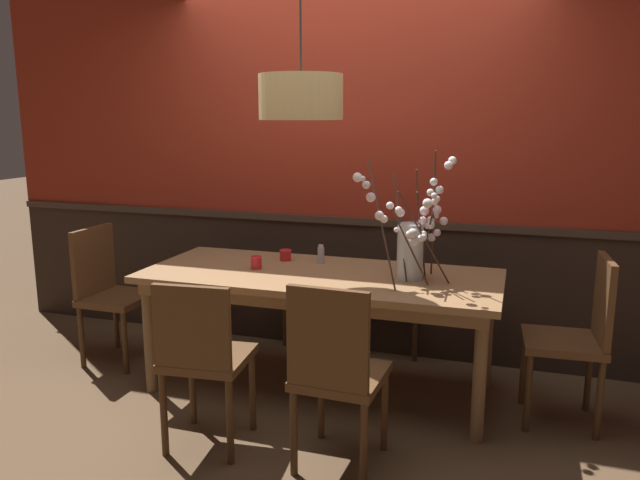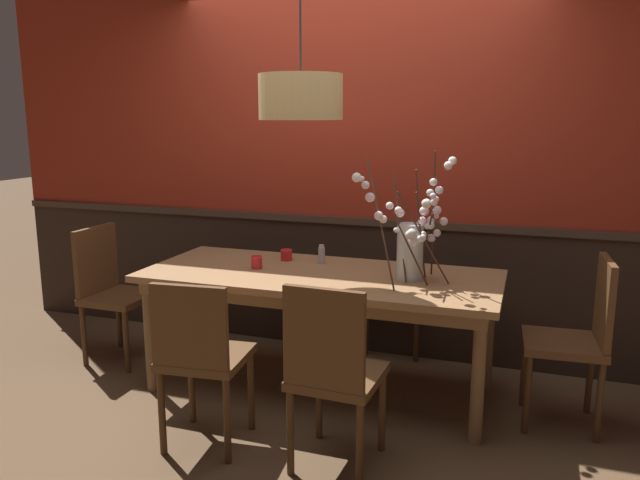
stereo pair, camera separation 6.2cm
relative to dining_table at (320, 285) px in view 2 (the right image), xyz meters
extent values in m
plane|color=brown|center=(0.00, 0.00, -0.67)|extent=(24.00, 24.00, 0.00)
cube|color=#2D2119|center=(0.00, 0.77, -0.20)|extent=(5.66, 0.12, 0.94)
cube|color=#3E2E24|center=(0.00, 0.76, 0.28)|extent=(5.66, 0.14, 0.05)
cube|color=maroon|center=(0.00, 0.77, 1.25)|extent=(5.66, 0.12, 1.97)
cube|color=#997047|center=(0.00, 0.00, 0.06)|extent=(2.15, 0.90, 0.04)
cube|color=brown|center=(0.00, 0.00, 0.00)|extent=(2.04, 0.79, 0.08)
cylinder|color=brown|center=(-0.99, -0.36, -0.32)|extent=(0.07, 0.07, 0.71)
cylinder|color=brown|center=(0.99, -0.36, -0.32)|extent=(0.07, 0.07, 0.71)
cylinder|color=brown|center=(-0.99, 0.36, -0.32)|extent=(0.07, 0.07, 0.71)
cylinder|color=brown|center=(0.99, 0.36, -0.32)|extent=(0.07, 0.07, 0.71)
cube|color=brown|center=(-0.34, -0.80, -0.20)|extent=(0.45, 0.44, 0.04)
cube|color=brown|center=(-0.32, -0.98, 0.02)|extent=(0.39, 0.07, 0.41)
cylinder|color=#492F1A|center=(-0.53, -0.64, -0.45)|extent=(0.04, 0.04, 0.45)
cylinder|color=#492F1A|center=(-0.19, -0.61, -0.45)|extent=(0.04, 0.04, 0.45)
cylinder|color=#492F1A|center=(-0.50, -0.99, -0.45)|extent=(0.04, 0.04, 0.45)
cylinder|color=#492F1A|center=(-0.15, -0.95, -0.45)|extent=(0.04, 0.04, 0.45)
cube|color=brown|center=(1.40, 0.01, -0.21)|extent=(0.44, 0.43, 0.04)
cube|color=brown|center=(1.59, 0.03, 0.05)|extent=(0.06, 0.38, 0.46)
cylinder|color=#492F1A|center=(1.23, -0.17, -0.45)|extent=(0.04, 0.04, 0.44)
cylinder|color=#492F1A|center=(1.21, 0.17, -0.45)|extent=(0.04, 0.04, 0.44)
cylinder|color=#492F1A|center=(1.59, -0.14, -0.45)|extent=(0.04, 0.04, 0.44)
cylinder|color=#492F1A|center=(1.57, 0.20, -0.45)|extent=(0.04, 0.04, 0.44)
cube|color=brown|center=(0.32, 0.82, -0.22)|extent=(0.45, 0.46, 0.04)
cube|color=brown|center=(0.34, 1.01, 0.02)|extent=(0.41, 0.06, 0.44)
cylinder|color=#492F1A|center=(0.49, 0.62, -0.46)|extent=(0.04, 0.04, 0.43)
cylinder|color=#492F1A|center=(0.13, 0.65, -0.46)|extent=(0.04, 0.04, 0.43)
cylinder|color=#492F1A|center=(0.52, 0.99, -0.46)|extent=(0.04, 0.04, 0.43)
cylinder|color=#492F1A|center=(0.15, 1.02, -0.46)|extent=(0.04, 0.04, 0.43)
cube|color=brown|center=(-1.46, 0.00, -0.22)|extent=(0.41, 0.44, 0.04)
cube|color=brown|center=(-1.65, 0.00, 0.03)|extent=(0.04, 0.41, 0.46)
cylinder|color=#492F1A|center=(-1.29, 0.19, -0.46)|extent=(0.04, 0.04, 0.43)
cylinder|color=#492F1A|center=(-1.29, -0.19, -0.46)|extent=(0.04, 0.04, 0.43)
cylinder|color=#492F1A|center=(-1.64, 0.19, -0.46)|extent=(0.04, 0.04, 0.43)
cylinder|color=#492F1A|center=(-1.64, -0.19, -0.46)|extent=(0.04, 0.04, 0.43)
cube|color=brown|center=(0.36, -0.77, -0.22)|extent=(0.42, 0.45, 0.04)
cube|color=brown|center=(0.35, -0.97, 0.04)|extent=(0.39, 0.05, 0.47)
cylinder|color=#492F1A|center=(0.19, -0.58, -0.46)|extent=(0.04, 0.04, 0.43)
cylinder|color=#492F1A|center=(0.54, -0.59, -0.46)|extent=(0.04, 0.04, 0.43)
cylinder|color=#492F1A|center=(0.18, -0.95, -0.46)|extent=(0.04, 0.04, 0.43)
cylinder|color=#492F1A|center=(0.52, -0.96, -0.46)|extent=(0.04, 0.04, 0.43)
cube|color=brown|center=(-0.30, 0.80, -0.20)|extent=(0.42, 0.42, 0.04)
cube|color=brown|center=(-0.30, 0.98, 0.04)|extent=(0.39, 0.04, 0.44)
cylinder|color=#492F1A|center=(-0.12, 0.62, -0.45)|extent=(0.04, 0.04, 0.45)
cylinder|color=#492F1A|center=(-0.47, 0.62, -0.45)|extent=(0.04, 0.04, 0.45)
cylinder|color=#492F1A|center=(-0.13, 0.98, -0.45)|extent=(0.04, 0.04, 0.45)
cylinder|color=#492F1A|center=(-0.48, 0.97, -0.45)|extent=(0.04, 0.04, 0.45)
cylinder|color=silver|center=(0.54, 0.03, 0.24)|extent=(0.15, 0.15, 0.33)
cylinder|color=silver|center=(0.54, 0.03, 0.12)|extent=(0.13, 0.13, 0.07)
cylinder|color=#472D23|center=(0.57, -0.10, 0.28)|extent=(0.21, 0.04, 0.40)
sphere|color=white|center=(0.59, -0.13, 0.37)|extent=(0.04, 0.04, 0.04)
sphere|color=white|center=(0.59, -0.15, 0.34)|extent=(0.05, 0.05, 0.05)
sphere|color=white|center=(0.56, -0.13, 0.37)|extent=(0.04, 0.04, 0.04)
sphere|color=white|center=(0.58, -0.16, 0.39)|extent=(0.05, 0.05, 0.05)
cylinder|color=#472D23|center=(0.66, 0.08, 0.46)|extent=(0.04, 0.20, 0.75)
sphere|color=white|center=(0.65, 0.09, 0.42)|extent=(0.05, 0.05, 0.05)
sphere|color=white|center=(0.75, 0.12, 0.77)|extent=(0.05, 0.05, 0.05)
sphere|color=white|center=(0.68, 0.07, 0.49)|extent=(0.05, 0.05, 0.05)
sphere|color=white|center=(0.74, 0.05, 0.74)|extent=(0.05, 0.05, 0.05)
cylinder|color=#472D23|center=(0.49, 0.00, 0.38)|extent=(0.13, 0.14, 0.60)
sphere|color=white|center=(0.46, -0.01, 0.37)|extent=(0.03, 0.03, 0.03)
sphere|color=white|center=(0.42, -0.01, 0.51)|extent=(0.04, 0.04, 0.04)
sphere|color=white|center=(0.47, 0.00, 0.49)|extent=(0.05, 0.05, 0.05)
sphere|color=white|center=(0.48, 0.01, 0.47)|extent=(0.05, 0.05, 0.05)
cylinder|color=#472D23|center=(0.59, 0.01, 0.41)|extent=(0.04, 0.17, 0.64)
sphere|color=white|center=(0.65, -0.03, 0.60)|extent=(0.04, 0.04, 0.04)
sphere|color=white|center=(0.59, 0.03, 0.37)|extent=(0.05, 0.05, 0.05)
sphere|color=white|center=(0.66, 0.02, 0.65)|extent=(0.04, 0.04, 0.04)
sphere|color=white|center=(0.62, 0.03, 0.49)|extent=(0.05, 0.05, 0.05)
cylinder|color=#472D23|center=(0.40, -0.12, 0.43)|extent=(0.24, 0.28, 0.69)
sphere|color=white|center=(0.32, -0.23, 0.68)|extent=(0.03, 0.03, 0.03)
sphere|color=white|center=(0.39, -0.12, 0.47)|extent=(0.05, 0.05, 0.05)
sphere|color=white|center=(0.33, -0.19, 0.65)|extent=(0.05, 0.05, 0.05)
sphere|color=white|center=(0.28, -0.20, 0.69)|extent=(0.05, 0.05, 0.05)
sphere|color=white|center=(0.41, -0.11, 0.45)|extent=(0.04, 0.04, 0.04)
sphere|color=white|center=(0.34, -0.15, 0.57)|extent=(0.05, 0.05, 0.05)
cylinder|color=#472D23|center=(0.64, -0.08, 0.35)|extent=(0.29, 0.16, 0.53)
sphere|color=white|center=(0.70, -0.25, 0.61)|extent=(0.03, 0.03, 0.03)
sphere|color=white|center=(0.72, -0.22, 0.59)|extent=(0.03, 0.03, 0.03)
sphere|color=white|center=(0.63, -0.07, 0.37)|extent=(0.03, 0.03, 0.03)
sphere|color=white|center=(0.66, -0.20, 0.56)|extent=(0.05, 0.05, 0.05)
sphere|color=white|center=(0.62, -0.10, 0.35)|extent=(0.04, 0.04, 0.04)
sphere|color=white|center=(0.64, -0.12, 0.36)|extent=(0.04, 0.04, 0.04)
cylinder|color=#472D23|center=(0.61, 0.00, 0.35)|extent=(0.04, 0.21, 0.53)
sphere|color=white|center=(0.70, 0.01, 0.61)|extent=(0.05, 0.05, 0.05)
sphere|color=white|center=(0.67, 0.00, 0.54)|extent=(0.04, 0.04, 0.04)
sphere|color=white|center=(0.62, -0.03, 0.44)|extent=(0.05, 0.05, 0.05)
sphere|color=white|center=(0.64, 0.03, 0.40)|extent=(0.04, 0.04, 0.04)
sphere|color=white|center=(0.65, 0.03, 0.41)|extent=(0.05, 0.05, 0.05)
cylinder|color=#472D23|center=(0.62, 0.07, 0.28)|extent=(0.10, 0.19, 0.40)
sphere|color=white|center=(0.65, 0.09, 0.32)|extent=(0.05, 0.05, 0.05)
sphere|color=white|center=(0.72, 0.11, 0.42)|extent=(0.05, 0.05, 0.05)
sphere|color=white|center=(0.61, 0.10, 0.32)|extent=(0.04, 0.04, 0.04)
sphere|color=white|center=(0.68, 0.10, 0.45)|extent=(0.03, 0.03, 0.03)
sphere|color=white|center=(0.66, 0.10, 0.31)|extent=(0.03, 0.03, 0.03)
sphere|color=white|center=(0.68, 0.11, 0.35)|extent=(0.04, 0.04, 0.04)
cylinder|color=red|center=(-0.41, -0.02, 0.12)|extent=(0.07, 0.07, 0.08)
torus|color=red|center=(-0.41, -0.02, 0.15)|extent=(0.07, 0.07, 0.01)
cylinder|color=silver|center=(-0.41, -0.02, 0.11)|extent=(0.05, 0.05, 0.04)
cylinder|color=red|center=(-0.32, 0.24, 0.12)|extent=(0.07, 0.07, 0.07)
torus|color=red|center=(-0.32, 0.24, 0.15)|extent=(0.08, 0.08, 0.01)
cylinder|color=silver|center=(-0.32, 0.24, 0.10)|extent=(0.05, 0.05, 0.04)
cylinder|color=#ADADB2|center=(-0.07, 0.24, 0.13)|extent=(0.04, 0.04, 0.10)
cylinder|color=beige|center=(-0.07, 0.24, 0.19)|extent=(0.03, 0.03, 0.02)
cylinder|color=tan|center=(-0.08, -0.10, 1.12)|extent=(0.48, 0.48, 0.25)
sphere|color=#F9EAB7|center=(-0.08, -0.10, 1.08)|extent=(0.14, 0.14, 0.14)
camera|label=1|loc=(1.13, -3.46, 1.02)|focal=34.70mm
camera|label=2|loc=(1.19, -3.44, 1.02)|focal=34.70mm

